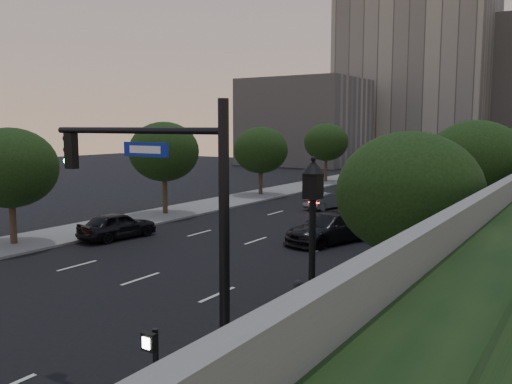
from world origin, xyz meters
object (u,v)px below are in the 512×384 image
Objects in this scene: traffic_signal_mast at (186,245)px; pedestrian_b at (447,269)px; sedan_mid_left at (326,201)px; sedan_near_left at (117,225)px; sedan_far_left at (380,176)px; sedan_far_right at (453,192)px; pedestrian_a at (298,311)px; sedan_near_right at (329,228)px; street_lamp at (312,268)px; pedestrian_c at (421,251)px.

traffic_signal_mast is 4.52× the size of pedestrian_b.
pedestrian_b reaches higher than sedan_mid_left.
sedan_near_left is 1.16× the size of sedan_mid_left.
sedan_far_left is 1.33× the size of sedan_far_right.
pedestrian_a is at bearing 88.33° from sedan_far_left.
sedan_near_right is at bearing 86.50° from sedan_far_left.
street_lamp reaches higher than pedestrian_a.
pedestrian_a reaches higher than sedan_far_right.
sedan_far_left is at bearing 119.08° from sedan_far_right.
traffic_signal_mast is 52.35m from sedan_far_left.
street_lamp is 1.81m from pedestrian_a.
street_lamp is 49.67m from sedan_far_left.
sedan_near_left is 2.97× the size of pedestrian_b.
street_lamp reaches higher than pedestrian_b.
street_lamp is at bearing 62.80° from traffic_signal_mast.
sedan_near_left is 2.42× the size of pedestrian_a.
traffic_signal_mast reaches higher than pedestrian_a.
sedan_mid_left is 1.04× the size of sedan_far_right.
sedan_far_left is at bearing 107.51° from street_lamp.
street_lamp is at bearing 117.26° from pedestrian_a.
pedestrian_b is (5.97, -27.59, 0.27)m from sedan_far_right.
sedan_near_right is at bearing 104.03° from traffic_signal_mast.
pedestrian_c is (1.62, 13.99, -2.74)m from traffic_signal_mast.
sedan_mid_left is (-11.38, 25.19, -1.98)m from street_lamp.
sedan_near_left is (-14.98, 11.85, -2.89)m from traffic_signal_mast.
traffic_signal_mast is 19.32m from sedan_near_left.
street_lamp reaches higher than sedan_near_left.
sedan_near_right reaches higher than sedan_far_left.
street_lamp reaches higher than pedestrian_c.
pedestrian_c is (16.60, 2.14, 0.15)m from sedan_near_left.
sedan_far_left is at bearing -68.69° from sedan_mid_left.
sedan_far_left is (-13.28, 50.55, -2.97)m from traffic_signal_mast.
sedan_near_left is at bearing -49.94° from pedestrian_a.
sedan_far_right is at bearing 114.61° from sedan_far_left.
traffic_signal_mast is at bearing 86.14° from sedan_far_left.
pedestrian_c is (14.90, -36.57, 0.22)m from sedan_far_left.
sedan_near_right is at bearing 128.18° from sedan_mid_left.
traffic_signal_mast is 14.35m from pedestrian_c.
sedan_mid_left reaches higher than sedan_far_right.
sedan_far_left is 15.48m from sedan_far_right.
pedestrian_b is at bearing 79.10° from street_lamp.
street_lamp is at bearing 160.21° from sedan_near_left.
pedestrian_a is at bearing 140.43° from street_lamp.
traffic_signal_mast is 3.70× the size of pedestrian_a.
traffic_signal_mast reaches higher than street_lamp.
sedan_far_right is at bearing -80.05° from pedestrian_c.
sedan_mid_left is at bearing -99.98° from sedan_near_left.
sedan_far_left is 42.26m from pedestrian_b.
street_lamp reaches higher than sedan_near_right.
pedestrian_b is 2.85m from pedestrian_c.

